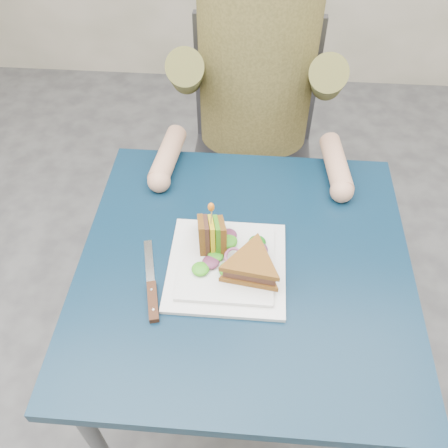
# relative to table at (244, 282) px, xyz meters

# --- Properties ---
(ground) EXTENTS (4.00, 4.00, 0.00)m
(ground) POSITION_rel_table_xyz_m (0.00, 0.00, -0.65)
(ground) COLOR #4F4F51
(ground) RESTS_ON ground
(table) EXTENTS (0.75, 0.75, 0.73)m
(table) POSITION_rel_table_xyz_m (0.00, 0.00, 0.00)
(table) COLOR black
(table) RESTS_ON ground
(chair) EXTENTS (0.42, 0.40, 0.93)m
(chair) POSITION_rel_table_xyz_m (0.00, 0.71, -0.11)
(chair) COLOR #47474C
(chair) RESTS_ON ground
(diner) EXTENTS (0.54, 0.59, 0.74)m
(diner) POSITION_rel_table_xyz_m (-0.00, 0.60, 0.26)
(diner) COLOR brown
(diner) RESTS_ON chair
(plate) EXTENTS (0.26, 0.26, 0.02)m
(plate) POSITION_rel_table_xyz_m (-0.04, -0.02, 0.09)
(plate) COLOR white
(plate) RESTS_ON table
(sandwich_flat) EXTENTS (0.17, 0.17, 0.05)m
(sandwich_flat) POSITION_rel_table_xyz_m (0.02, -0.04, 0.12)
(sandwich_flat) COLOR brown
(sandwich_flat) RESTS_ON plate
(sandwich_upright) EXTENTS (0.08, 0.13, 0.13)m
(sandwich_upright) POSITION_rel_table_xyz_m (-0.08, 0.03, 0.13)
(sandwich_upright) COLOR brown
(sandwich_upright) RESTS_ON plate
(fork) EXTENTS (0.04, 0.18, 0.01)m
(fork) POSITION_rel_table_xyz_m (-0.13, -0.03, 0.08)
(fork) COLOR silver
(fork) RESTS_ON table
(knife) EXTENTS (0.07, 0.22, 0.02)m
(knife) POSITION_rel_table_xyz_m (-0.19, -0.11, 0.09)
(knife) COLOR silver
(knife) RESTS_ON table
(toothpick) EXTENTS (0.01, 0.01, 0.06)m
(toothpick) POSITION_rel_table_xyz_m (-0.08, 0.03, 0.20)
(toothpick) COLOR tan
(toothpick) RESTS_ON sandwich_upright
(toothpick_frill) EXTENTS (0.01, 0.01, 0.02)m
(toothpick_frill) POSITION_rel_table_xyz_m (-0.08, 0.03, 0.23)
(toothpick_frill) COLOR orange
(toothpick_frill) RESTS_ON sandwich_upright
(lettuce_spill) EXTENTS (0.15, 0.13, 0.02)m
(lettuce_spill) POSITION_rel_table_xyz_m (-0.03, -0.01, 0.11)
(lettuce_spill) COLOR #337A14
(lettuce_spill) RESTS_ON plate
(onion_ring) EXTENTS (0.04, 0.04, 0.02)m
(onion_ring) POSITION_rel_table_xyz_m (-0.02, -0.01, 0.11)
(onion_ring) COLOR #9E4C7A
(onion_ring) RESTS_ON plate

